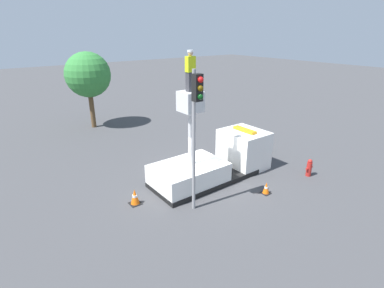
# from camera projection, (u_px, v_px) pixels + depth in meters

# --- Properties ---
(ground_plane) EXTENTS (120.00, 120.00, 0.00)m
(ground_plane) POSITION_uv_depth(u_px,v_px,m) (205.00, 180.00, 15.34)
(ground_plane) COLOR #424244
(bucket_truck) EXTENTS (6.55, 2.42, 4.66)m
(bucket_truck) POSITION_uv_depth(u_px,v_px,m) (216.00, 161.00, 15.45)
(bucket_truck) COLOR black
(bucket_truck) RESTS_ON ground
(worker) EXTENTS (0.40, 0.26, 1.75)m
(worker) POSITION_uv_depth(u_px,v_px,m) (190.00, 71.00, 12.86)
(worker) COLOR #38383D
(worker) RESTS_ON bucket_truck
(traffic_light_pole) EXTENTS (0.34, 0.57, 5.88)m
(traffic_light_pole) POSITION_uv_depth(u_px,v_px,m) (196.00, 116.00, 11.34)
(traffic_light_pole) COLOR gray
(traffic_light_pole) RESTS_ON ground
(fire_hydrant) EXTENTS (0.51, 0.27, 0.94)m
(fire_hydrant) POSITION_uv_depth(u_px,v_px,m) (309.00, 168.00, 15.62)
(fire_hydrant) COLOR #B2231E
(fire_hydrant) RESTS_ON ground
(traffic_cone_rear) EXTENTS (0.49, 0.49, 0.72)m
(traffic_cone_rear) POSITION_uv_depth(u_px,v_px,m) (135.00, 197.00, 13.11)
(traffic_cone_rear) COLOR black
(traffic_cone_rear) RESTS_ON ground
(traffic_cone_curbside) EXTENTS (0.40, 0.40, 0.57)m
(traffic_cone_curbside) POSITION_uv_depth(u_px,v_px,m) (266.00, 188.00, 13.98)
(traffic_cone_curbside) COLOR black
(traffic_cone_curbside) RESTS_ON ground
(tree_left_bg) EXTENTS (3.35, 3.35, 5.75)m
(tree_left_bg) POSITION_uv_depth(u_px,v_px,m) (88.00, 75.00, 22.28)
(tree_left_bg) COLOR brown
(tree_left_bg) RESTS_ON ground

